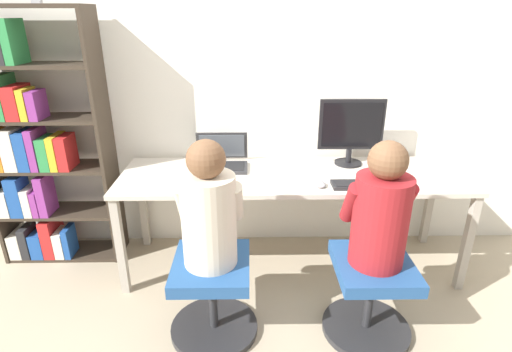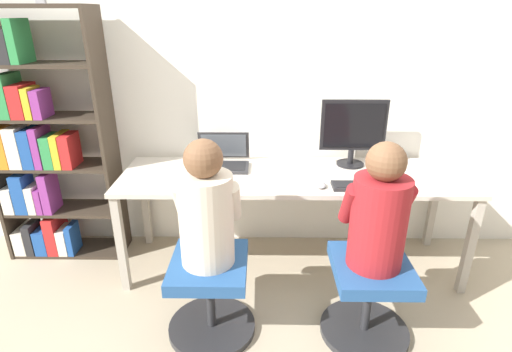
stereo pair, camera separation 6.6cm
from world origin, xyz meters
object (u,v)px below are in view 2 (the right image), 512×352
(person_at_monitor, at_px, (379,213))
(bookshelf, at_px, (37,148))
(desktop_monitor, at_px, (353,131))
(office_chair_right, at_px, (210,292))
(person_at_laptop, at_px, (206,210))
(keyboard, at_px, (368,186))
(office_chair_left, at_px, (368,295))
(laptop, at_px, (223,160))

(person_at_monitor, height_order, bookshelf, bookshelf)
(desktop_monitor, height_order, office_chair_right, desktop_monitor)
(bookshelf, bearing_deg, person_at_laptop, -32.00)
(desktop_monitor, relative_size, office_chair_right, 0.93)
(keyboard, bearing_deg, person_at_monitor, -97.50)
(keyboard, xyz_separation_m, office_chair_left, (-0.06, -0.46, -0.46))
(office_chair_left, height_order, office_chair_right, same)
(keyboard, bearing_deg, bookshelf, 170.80)
(office_chair_right, relative_size, person_at_monitor, 0.74)
(desktop_monitor, xyz_separation_m, office_chair_right, (-0.91, -0.84, -0.69))
(keyboard, bearing_deg, office_chair_left, -97.42)
(desktop_monitor, bearing_deg, office_chair_left, -92.22)
(laptop, xyz_separation_m, person_at_laptop, (-0.01, -0.80, 0.02))
(keyboard, relative_size, person_at_monitor, 0.65)
(laptop, distance_m, office_chair_right, 0.94)
(keyboard, height_order, office_chair_left, keyboard)
(office_chair_left, height_order, person_at_laptop, person_at_laptop)
(desktop_monitor, relative_size, keyboard, 1.06)
(office_chair_left, distance_m, office_chair_right, 0.88)
(laptop, relative_size, person_at_monitor, 0.53)
(laptop, relative_size, office_chair_left, 0.72)
(keyboard, xyz_separation_m, person_at_laptop, (-0.94, -0.44, 0.05))
(person_at_laptop, distance_m, bookshelf, 1.51)
(bookshelf, bearing_deg, desktop_monitor, 0.98)
(desktop_monitor, relative_size, person_at_monitor, 0.69)
(bookshelf, bearing_deg, office_chair_left, -20.79)
(laptop, bearing_deg, keyboard, -21.21)
(desktop_monitor, height_order, bookshelf, bookshelf)
(person_at_laptop, height_order, bookshelf, bookshelf)
(office_chair_right, xyz_separation_m, person_at_laptop, (0.00, 0.00, 0.51))
(office_chair_left, distance_m, person_at_laptop, 1.02)
(office_chair_left, bearing_deg, person_at_monitor, 90.00)
(keyboard, bearing_deg, laptop, 158.79)
(person_at_monitor, bearing_deg, laptop, 136.72)
(desktop_monitor, bearing_deg, laptop, -177.56)
(laptop, distance_m, person_at_monitor, 1.19)
(laptop, height_order, keyboard, laptop)
(desktop_monitor, distance_m, office_chair_right, 1.42)
(desktop_monitor, distance_m, keyboard, 0.46)
(desktop_monitor, distance_m, bookshelf, 2.19)
(desktop_monitor, bearing_deg, person_at_monitor, -92.23)
(laptop, distance_m, keyboard, 0.99)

